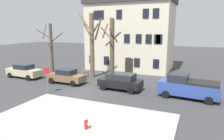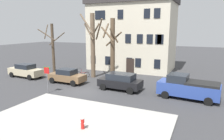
% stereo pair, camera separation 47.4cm
% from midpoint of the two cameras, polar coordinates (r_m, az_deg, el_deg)
% --- Properties ---
extents(ground_plane, '(120.00, 120.00, 0.00)m').
position_cam_midpoint_polar(ground_plane, '(20.70, -7.14, -5.86)').
color(ground_plane, '#38383A').
extents(sidewalk_slab, '(11.98, 8.57, 0.12)m').
position_cam_midpoint_polar(sidewalk_slab, '(13.78, -9.97, -14.85)').
color(sidewalk_slab, '#A8A59E').
rests_on(sidewalk_slab, ground_plane).
extents(building_main, '(12.59, 7.70, 11.42)m').
position_cam_midpoint_polar(building_main, '(31.76, 6.11, 10.77)').
color(building_main, beige).
rests_on(building_main, ground_plane).
extents(tree_bare_near, '(2.86, 2.91, 6.77)m').
position_cam_midpoint_polar(tree_bare_near, '(28.95, -15.68, 6.06)').
color(tree_bare_near, '#4C3D2D').
rests_on(tree_bare_near, ground_plane).
extents(tree_bare_mid, '(2.66, 2.68, 7.97)m').
position_cam_midpoint_polar(tree_bare_mid, '(25.86, -4.83, 7.30)').
color(tree_bare_mid, brown).
rests_on(tree_bare_mid, ground_plane).
extents(tree_bare_far, '(2.02, 2.48, 7.29)m').
position_cam_midpoint_polar(tree_bare_far, '(24.04, 0.66, 6.06)').
color(tree_bare_far, brown).
rests_on(tree_bare_far, ground_plane).
extents(car_beige_sedan, '(4.87, 2.13, 1.73)m').
position_cam_midpoint_polar(car_beige_sedan, '(28.24, -22.37, -0.17)').
color(car_beige_sedan, '#C6B793').
rests_on(car_beige_sedan, ground_plane).
extents(car_brown_sedan, '(4.35, 2.03, 1.63)m').
position_cam_midpoint_polar(car_brown_sedan, '(23.88, -11.83, -1.65)').
color(car_brown_sedan, brown).
rests_on(car_brown_sedan, ground_plane).
extents(car_black_wagon, '(4.43, 2.26, 1.70)m').
position_cam_midpoint_polar(car_black_wagon, '(20.83, 2.98, -3.14)').
color(car_black_wagon, black).
rests_on(car_black_wagon, ground_plane).
extents(pickup_truck_blue, '(5.34, 2.59, 2.11)m').
position_cam_midpoint_polar(pickup_truck_blue, '(19.50, 20.92, -4.50)').
color(pickup_truck_blue, '#2D4799').
rests_on(pickup_truck_blue, ground_plane).
extents(fire_hydrant, '(0.42, 0.22, 0.76)m').
position_cam_midpoint_polar(fire_hydrant, '(12.96, -7.09, -14.29)').
color(fire_hydrant, red).
rests_on(fire_hydrant, sidewalk_slab).
extents(street_sign_pole, '(0.76, 0.07, 2.57)m').
position_cam_midpoint_polar(street_sign_pole, '(20.43, -16.97, -1.26)').
color(street_sign_pole, slate).
rests_on(street_sign_pole, ground_plane).
extents(bicycle_leaning, '(1.70, 0.51, 1.03)m').
position_cam_midpoint_polar(bicycle_leaning, '(26.52, -7.56, -1.20)').
color(bicycle_leaning, black).
rests_on(bicycle_leaning, ground_plane).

